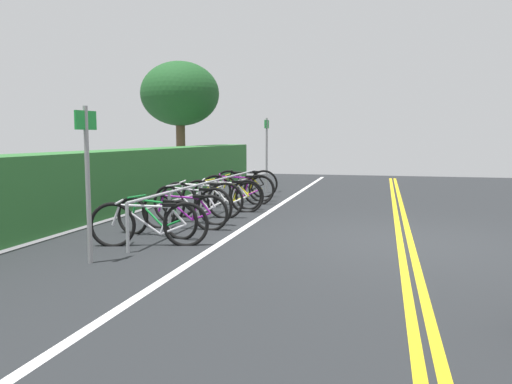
% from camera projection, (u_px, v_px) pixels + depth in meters
% --- Properties ---
extents(ground_plane, '(28.12, 11.08, 0.05)m').
position_uv_depth(ground_plane, '(405.00, 243.00, 7.98)').
color(ground_plane, '#232628').
extents(centre_line_yellow_inner, '(25.31, 0.10, 0.00)m').
position_uv_depth(centre_line_yellow_inner, '(410.00, 242.00, 7.95)').
color(centre_line_yellow_inner, gold).
rests_on(centre_line_yellow_inner, ground_plane).
extents(centre_line_yellow_outer, '(25.31, 0.10, 0.00)m').
position_uv_depth(centre_line_yellow_outer, '(400.00, 241.00, 7.99)').
color(centre_line_yellow_outer, gold).
rests_on(centre_line_yellow_outer, ground_plane).
extents(bike_lane_stripe_white, '(25.31, 0.12, 0.00)m').
position_uv_depth(bike_lane_stripe_white, '(236.00, 233.00, 8.64)').
color(bike_lane_stripe_white, white).
rests_on(bike_lane_stripe_white, ground_plane).
extents(bike_rack, '(7.34, 0.05, 0.73)m').
position_uv_depth(bike_rack, '(212.00, 189.00, 10.67)').
color(bike_rack, '#9EA0A5').
rests_on(bike_rack, ground_plane).
extents(bicycle_0, '(0.62, 1.73, 0.71)m').
position_uv_depth(bicycle_0, '(150.00, 224.00, 7.63)').
color(bicycle_0, black).
rests_on(bicycle_0, ground_plane).
extents(bicycle_1, '(0.52, 1.62, 0.68)m').
position_uv_depth(bicycle_1, '(156.00, 217.00, 8.38)').
color(bicycle_1, black).
rests_on(bicycle_1, ground_plane).
extents(bicycle_2, '(0.46, 1.63, 0.68)m').
position_uv_depth(bicycle_2, '(184.00, 211.00, 9.04)').
color(bicycle_2, black).
rests_on(bicycle_2, ground_plane).
extents(bicycle_3, '(0.49, 1.73, 0.75)m').
position_uv_depth(bicycle_3, '(192.00, 205.00, 9.68)').
color(bicycle_3, black).
rests_on(bicycle_3, ground_plane).
extents(bicycle_4, '(0.46, 1.71, 0.77)m').
position_uv_depth(bicycle_4, '(202.00, 200.00, 10.31)').
color(bicycle_4, black).
rests_on(bicycle_4, ground_plane).
extents(bicycle_5, '(0.58, 1.74, 0.76)m').
position_uv_depth(bicycle_5, '(223.00, 196.00, 11.05)').
color(bicycle_5, black).
rests_on(bicycle_5, ground_plane).
extents(bicycle_6, '(0.46, 1.73, 0.68)m').
position_uv_depth(bicycle_6, '(227.00, 194.00, 11.73)').
color(bicycle_6, black).
rests_on(bicycle_6, ground_plane).
extents(bicycle_7, '(0.69, 1.72, 0.78)m').
position_uv_depth(bicycle_7, '(237.00, 190.00, 12.28)').
color(bicycle_7, black).
rests_on(bicycle_7, ground_plane).
extents(bicycle_8, '(0.46, 1.68, 0.70)m').
position_uv_depth(bicycle_8, '(243.00, 188.00, 13.07)').
color(bicycle_8, black).
rests_on(bicycle_8, ground_plane).
extents(bicycle_9, '(0.64, 1.66, 0.79)m').
position_uv_depth(bicycle_9, '(246.00, 184.00, 13.81)').
color(bicycle_9, black).
rests_on(bicycle_9, ground_plane).
extents(sign_post_near, '(0.36, 0.10, 2.02)m').
position_uv_depth(sign_post_near, '(87.00, 169.00, 6.49)').
color(sign_post_near, gray).
rests_on(sign_post_near, ground_plane).
extents(sign_post_far, '(0.36, 0.06, 2.18)m').
position_uv_depth(sign_post_far, '(267.00, 148.00, 14.85)').
color(sign_post_far, gray).
rests_on(sign_post_far, ground_plane).
extents(hedge_backdrop, '(16.29, 1.04, 1.34)m').
position_uv_depth(hedge_backdrop, '(141.00, 176.00, 12.68)').
color(hedge_backdrop, '#2D6B30').
rests_on(hedge_backdrop, ground_plane).
extents(tree_mid, '(2.80, 2.80, 4.31)m').
position_uv_depth(tree_mid, '(180.00, 94.00, 18.20)').
color(tree_mid, brown).
rests_on(tree_mid, ground_plane).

